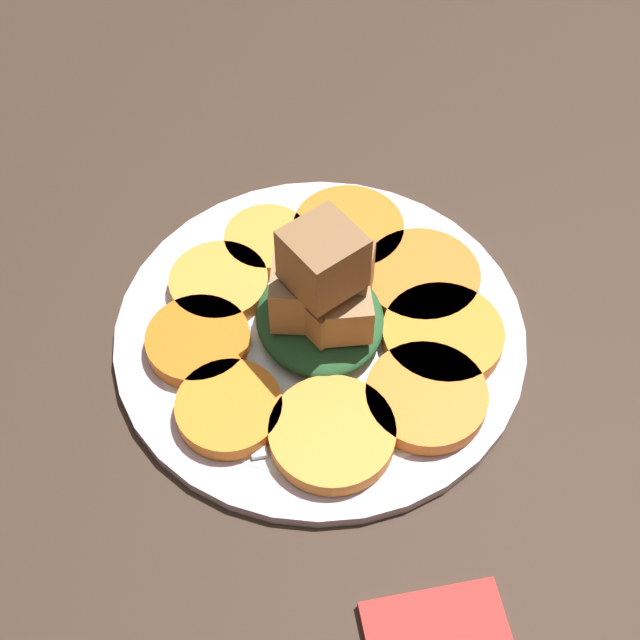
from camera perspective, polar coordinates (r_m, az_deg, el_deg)
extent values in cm
cube|color=#38281E|center=(68.38, 0.00, -1.53)|extent=(120.00, 120.00, 2.00)
cylinder|color=silver|center=(67.15, 0.00, -0.81)|extent=(30.84, 30.84, 1.00)
cylinder|color=white|center=(67.11, 0.00, -0.78)|extent=(24.67, 24.67, 1.00)
cylinder|color=orange|center=(62.98, 6.81, -4.91)|extent=(8.59, 8.59, 1.37)
cylinder|color=orange|center=(66.04, 7.86, -0.98)|extent=(8.94, 8.94, 1.37)
cylinder|color=orange|center=(69.15, 6.49, 2.71)|extent=(9.03, 9.03, 1.37)
cylinder|color=orange|center=(71.88, 1.83, 5.73)|extent=(8.87, 8.87, 1.37)
cylinder|color=orange|center=(71.26, -3.42, 5.09)|extent=(6.74, 6.74, 1.37)
cylinder|color=orange|center=(68.78, -6.48, 2.33)|extent=(7.59, 7.59, 1.37)
cylinder|color=orange|center=(65.79, -7.80, -1.28)|extent=(7.66, 7.66, 1.37)
cylinder|color=orange|center=(62.37, -5.84, -5.66)|extent=(7.47, 7.47, 1.37)
cylinder|color=orange|center=(61.07, 0.78, -7.29)|extent=(8.72, 8.72, 1.37)
ellipsoid|color=#235128|center=(65.70, 0.00, 0.10)|extent=(10.52, 9.47, 2.38)
cube|color=#9E754C|center=(62.61, 0.57, 0.56)|extent=(4.34, 4.34, 3.20)
cube|color=#9E754C|center=(62.43, 1.70, 0.49)|extent=(3.71, 3.71, 3.43)
cube|color=#9E754C|center=(63.16, -1.28, 1.95)|extent=(5.08, 5.08, 4.19)
cube|color=brown|center=(63.63, 1.27, 2.64)|extent=(5.73, 5.73, 4.42)
cube|color=#9E754C|center=(60.71, -0.05, 3.75)|extent=(4.39, 4.39, 3.48)
cube|color=brown|center=(58.78, 0.35, 3.94)|extent=(6.13, 6.13, 4.55)
cube|color=silver|center=(64.07, -4.63, -3.82)|extent=(12.64, 1.26, 0.40)
cube|color=silver|center=(68.15, -5.38, 1.14)|extent=(1.56, 2.33, 0.40)
cube|color=silver|center=(70.17, -6.51, 3.11)|extent=(4.98, 0.37, 0.40)
cube|color=silver|center=(70.18, -5.97, 3.18)|extent=(4.98, 0.37, 0.40)
cube|color=silver|center=(70.18, -5.43, 3.26)|extent=(4.98, 0.37, 0.40)
cube|color=silver|center=(70.20, -4.89, 3.34)|extent=(4.98, 0.37, 0.40)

